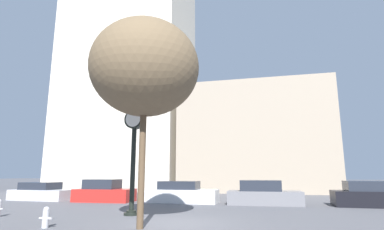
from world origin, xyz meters
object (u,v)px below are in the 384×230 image
(car_grey, at_px, (263,194))
(car_black, at_px, (371,196))
(street_clock, at_px, (134,145))
(car_white, at_px, (182,193))
(fire_hydrant_far, at_px, (46,217))
(car_silver, at_px, (42,193))
(bare_tree, at_px, (145,68))
(car_red, at_px, (104,192))

(car_grey, relative_size, car_black, 1.06)
(street_clock, height_order, car_black, street_clock)
(car_white, height_order, car_grey, car_grey)
(fire_hydrant_far, bearing_deg, street_clock, 67.82)
(car_silver, height_order, car_white, car_white)
(car_white, xyz_separation_m, car_grey, (5.28, -0.17, 0.03))
(car_white, relative_size, car_black, 1.10)
(car_grey, height_order, bare_tree, bare_tree)
(car_red, height_order, bare_tree, bare_tree)
(car_black, bearing_deg, car_silver, -177.51)
(fire_hydrant_far, distance_m, bare_tree, 6.41)
(car_black, bearing_deg, car_grey, -176.74)
(car_silver, distance_m, car_black, 21.86)
(car_grey, bearing_deg, car_red, -180.00)
(street_clock, height_order, car_grey, street_clock)
(car_red, relative_size, car_black, 0.94)
(car_red, relative_size, car_white, 0.86)
(car_black, distance_m, fire_hydrant_far, 17.01)
(street_clock, height_order, fire_hydrant_far, street_clock)
(bare_tree, bearing_deg, car_grey, 66.33)
(car_white, bearing_deg, street_clock, -95.09)
(fire_hydrant_far, bearing_deg, car_black, 37.18)
(fire_hydrant_far, bearing_deg, car_grey, 53.45)
(car_grey, distance_m, car_black, 6.10)
(car_white, distance_m, car_grey, 5.29)
(car_grey, bearing_deg, fire_hydrant_far, -128.47)
(car_grey, bearing_deg, street_clock, -135.19)
(car_red, xyz_separation_m, car_grey, (10.69, 0.36, -0.01))
(street_clock, bearing_deg, car_red, 128.78)
(street_clock, relative_size, car_white, 1.07)
(bare_tree, bearing_deg, street_clock, 119.27)
(street_clock, xyz_separation_m, bare_tree, (1.78, -3.17, 2.60))
(car_silver, bearing_deg, bare_tree, -35.32)
(street_clock, distance_m, car_grey, 9.03)
(street_clock, relative_size, bare_tree, 0.65)
(car_white, bearing_deg, car_black, 0.77)
(car_white, distance_m, bare_tree, 11.02)
(car_silver, relative_size, bare_tree, 0.60)
(car_black, height_order, bare_tree, bare_tree)
(fire_hydrant_far, bearing_deg, car_red, 108.40)
(car_red, relative_size, fire_hydrant_far, 5.53)
(car_silver, xyz_separation_m, car_grey, (15.76, 0.26, 0.09))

